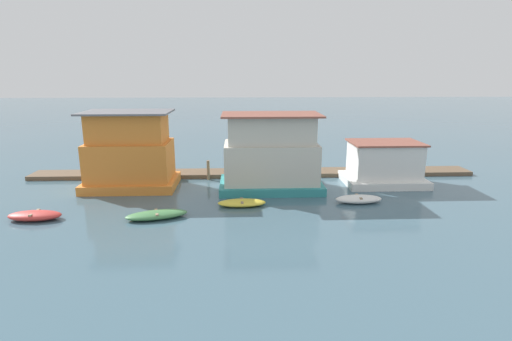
% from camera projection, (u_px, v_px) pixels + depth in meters
% --- Properties ---
extents(ground_plane, '(200.00, 200.00, 0.00)m').
position_uv_depth(ground_plane, '(255.00, 186.00, 27.95)').
color(ground_plane, '#426070').
extents(dock_walkway, '(33.80, 2.12, 0.30)m').
position_uv_depth(dock_walkway, '(254.00, 173.00, 31.08)').
color(dock_walkway, brown).
rests_on(dock_walkway, ground_plane).
extents(houseboat_orange, '(6.14, 4.14, 5.26)m').
position_uv_depth(houseboat_orange, '(130.00, 153.00, 27.20)').
color(houseboat_orange, orange).
rests_on(houseboat_orange, ground_plane).
extents(houseboat_teal, '(6.89, 4.19, 5.14)m').
position_uv_depth(houseboat_teal, '(271.00, 155.00, 26.86)').
color(houseboat_teal, teal).
rests_on(houseboat_teal, ground_plane).
extents(houseboat_white, '(5.54, 3.98, 3.04)m').
position_uv_depth(houseboat_white, '(384.00, 164.00, 28.36)').
color(houseboat_white, white).
rests_on(houseboat_white, ground_plane).
extents(dinghy_red, '(2.84, 1.26, 0.48)m').
position_uv_depth(dinghy_red, '(35.00, 215.00, 21.61)').
color(dinghy_red, red).
rests_on(dinghy_red, ground_plane).
extents(dinghy_green, '(3.52, 2.03, 0.42)m').
position_uv_depth(dinghy_green, '(157.00, 215.00, 21.81)').
color(dinghy_green, '#47844C').
rests_on(dinghy_green, ground_plane).
extents(dinghy_yellow, '(2.91, 1.33, 0.39)m').
position_uv_depth(dinghy_yellow, '(242.00, 203.00, 23.86)').
color(dinghy_yellow, yellow).
rests_on(dinghy_yellow, ground_plane).
extents(dinghy_white, '(2.89, 1.25, 0.47)m').
position_uv_depth(dinghy_white, '(359.00, 199.00, 24.42)').
color(dinghy_white, white).
rests_on(dinghy_white, ground_plane).
extents(mooring_post_far_right, '(0.24, 0.24, 1.75)m').
position_uv_depth(mooring_post_far_right, '(377.00, 167.00, 30.02)').
color(mooring_post_far_right, brown).
rests_on(mooring_post_far_right, ground_plane).
extents(mooring_post_near_left, '(0.21, 0.21, 1.46)m').
position_uv_depth(mooring_post_near_left, '(208.00, 170.00, 29.53)').
color(mooring_post_near_left, '#846B4C').
rests_on(mooring_post_near_left, ground_plane).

